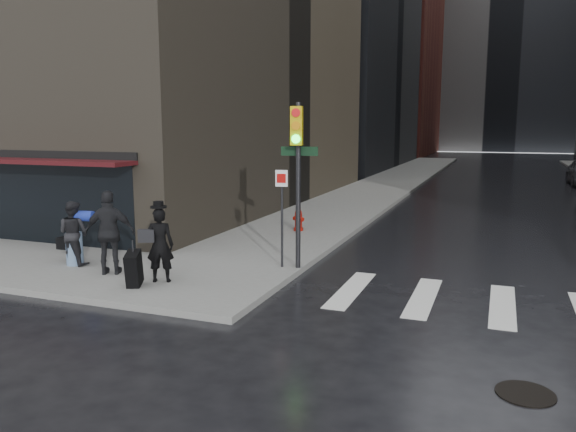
{
  "coord_description": "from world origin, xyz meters",
  "views": [
    {
      "loc": [
        6.51,
        -10.93,
        3.67
      ],
      "look_at": [
        1.32,
        2.71,
        1.3
      ],
      "focal_mm": 35.0,
      "sensor_mm": 36.0,
      "label": 1
    }
  ],
  "objects_px": {
    "man_overcoat": "(155,249)",
    "traffic_light": "(296,163)",
    "man_jeans": "(74,233)",
    "man_greycoat": "(110,233)",
    "fire_hydrant": "(298,221)"
  },
  "relations": [
    {
      "from": "man_greycoat",
      "to": "fire_hydrant",
      "type": "distance_m",
      "value": 7.25
    },
    {
      "from": "traffic_light",
      "to": "fire_hydrant",
      "type": "distance_m",
      "value": 5.57
    },
    {
      "from": "man_jeans",
      "to": "traffic_light",
      "type": "xyz_separation_m",
      "value": [
        5.41,
        1.63,
        1.8
      ]
    },
    {
      "from": "man_jeans",
      "to": "fire_hydrant",
      "type": "xyz_separation_m",
      "value": [
        3.75,
        6.43,
        -0.49
      ]
    },
    {
      "from": "traffic_light",
      "to": "man_overcoat",
      "type": "bearing_deg",
      "value": -146.81
    },
    {
      "from": "man_greycoat",
      "to": "traffic_light",
      "type": "distance_m",
      "value": 4.73
    },
    {
      "from": "man_overcoat",
      "to": "man_jeans",
      "type": "bearing_deg",
      "value": -35.95
    },
    {
      "from": "traffic_light",
      "to": "fire_hydrant",
      "type": "xyz_separation_m",
      "value": [
        -1.66,
        4.8,
        -2.29
      ]
    },
    {
      "from": "man_overcoat",
      "to": "fire_hydrant",
      "type": "relative_size",
      "value": 2.56
    },
    {
      "from": "man_greycoat",
      "to": "fire_hydrant",
      "type": "relative_size",
      "value": 2.73
    },
    {
      "from": "man_greycoat",
      "to": "traffic_light",
      "type": "relative_size",
      "value": 0.49
    },
    {
      "from": "man_overcoat",
      "to": "fire_hydrant",
      "type": "bearing_deg",
      "value": -119.39
    },
    {
      "from": "fire_hydrant",
      "to": "man_jeans",
      "type": "bearing_deg",
      "value": -120.26
    },
    {
      "from": "man_jeans",
      "to": "fire_hydrant",
      "type": "bearing_deg",
      "value": -120.3
    },
    {
      "from": "man_overcoat",
      "to": "traffic_light",
      "type": "distance_m",
      "value": 3.89
    }
  ]
}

